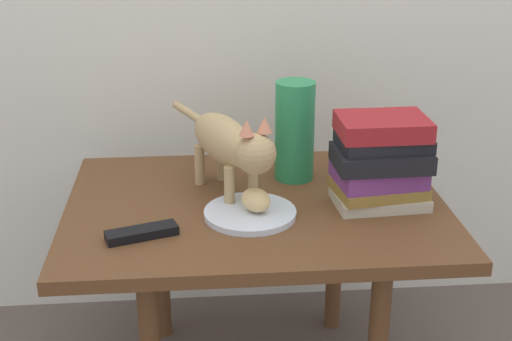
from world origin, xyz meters
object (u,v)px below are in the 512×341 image
Objects in this scene: cat at (230,144)px; plate at (250,213)px; tv_remote at (142,233)px; green_vase at (295,131)px; side_table at (256,226)px; bread_roll at (256,200)px; book_stack at (381,161)px.

plate is at bearing -71.36° from cat.
cat reaches higher than tv_remote.
green_vase is 1.64× the size of tv_remote.
plate is 0.17m from cat.
plate is (-0.02, -0.07, 0.07)m from side_table.
bread_roll is 0.15m from cat.
book_stack is 0.56m from tv_remote.
side_table is 4.25× the size of plate.
tv_remote is at bearing -148.78° from side_table.
bread_roll is (0.01, 0.00, 0.03)m from plate.
green_vase is (-0.17, 0.17, 0.02)m from book_stack.
book_stack reaches higher than bread_roll.
bread_roll is 0.32× the size of green_vase.
side_table is 5.82× the size of tv_remote.
cat is 0.34m from book_stack.
bread_roll is 0.26m from tv_remote.
book_stack is 0.24m from green_vase.
plate reaches higher than side_table.
cat is (-0.04, 0.11, 0.13)m from plate.
tv_remote is (-0.20, -0.19, -0.12)m from cat.
plate is 0.25m from tv_remote.
cat reaches higher than side_table.
bread_roll is at bearing 0.10° from tv_remote.
bread_roll reaches higher than plate.
plate is at bearing 0.97° from tv_remote.
side_table is 3.98× the size of book_stack.
book_stack reaches higher than plate.
side_table is at bearing -126.87° from green_vase.
plate is 0.46× the size of cat.
cat is (-0.05, 0.11, 0.09)m from bread_roll.
bread_roll is (-0.01, -0.07, 0.10)m from side_table.
cat is 0.19m from green_vase.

